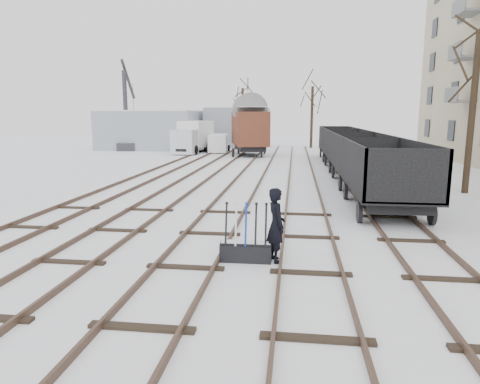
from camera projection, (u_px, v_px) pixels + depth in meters
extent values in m
plane|color=white|center=(185.00, 268.00, 10.34)|extent=(120.00, 120.00, 0.00)
cube|color=black|center=(133.00, 177.00, 24.83)|extent=(0.07, 52.00, 0.15)
cube|color=black|center=(157.00, 178.00, 24.65)|extent=(0.07, 52.00, 0.15)
cube|color=black|center=(10.00, 236.00, 13.04)|extent=(1.90, 0.20, 0.08)
cube|color=black|center=(184.00, 178.00, 24.46)|extent=(0.07, 52.00, 0.15)
cube|color=black|center=(208.00, 179.00, 24.28)|extent=(0.07, 52.00, 0.15)
cube|color=black|center=(104.00, 239.00, 12.67)|extent=(1.90, 0.20, 0.08)
cube|color=black|center=(236.00, 179.00, 24.08)|extent=(0.07, 52.00, 0.15)
cube|color=black|center=(261.00, 180.00, 23.90)|extent=(0.07, 52.00, 0.15)
cube|color=black|center=(203.00, 243.00, 12.29)|extent=(1.90, 0.20, 0.08)
cube|color=black|center=(289.00, 180.00, 23.71)|extent=(0.07, 52.00, 0.15)
cube|color=black|center=(315.00, 181.00, 23.53)|extent=(0.07, 52.00, 0.15)
cube|color=black|center=(308.00, 247.00, 11.91)|extent=(1.90, 0.20, 0.08)
cube|color=black|center=(344.00, 181.00, 23.33)|extent=(0.07, 52.00, 0.15)
cube|color=black|center=(371.00, 182.00, 23.15)|extent=(0.07, 52.00, 0.15)
cube|color=black|center=(421.00, 252.00, 11.54)|extent=(1.90, 0.20, 0.08)
cube|color=#99A1AD|center=(152.00, 130.00, 46.74)|extent=(10.00, 8.00, 4.00)
cube|color=silver|center=(151.00, 111.00, 46.38)|extent=(9.80, 7.84, 0.10)
cube|color=#99A1AD|center=(238.00, 127.00, 49.48)|extent=(7.00, 6.00, 4.40)
cube|color=silver|center=(238.00, 108.00, 49.08)|extent=(6.86, 5.88, 0.10)
cube|color=black|center=(246.00, 253.00, 10.82)|extent=(1.30, 0.43, 0.44)
cube|color=black|center=(246.00, 244.00, 10.78)|extent=(1.30, 0.31, 0.06)
cube|color=silver|center=(246.00, 242.00, 10.77)|extent=(1.25, 0.27, 0.03)
cylinder|color=black|center=(226.00, 224.00, 10.75)|extent=(0.05, 0.32, 1.08)
cylinder|color=silver|center=(236.00, 225.00, 10.72)|extent=(0.05, 0.32, 1.08)
cylinder|color=#0D29AE|center=(246.00, 225.00, 10.69)|extent=(0.05, 0.32, 1.08)
cylinder|color=black|center=(256.00, 225.00, 10.66)|extent=(0.05, 0.32, 1.08)
cylinder|color=black|center=(266.00, 225.00, 10.64)|extent=(0.05, 0.32, 1.08)
imported|color=black|center=(276.00, 225.00, 10.70)|extent=(0.66, 0.80, 1.89)
cube|color=black|center=(384.00, 193.00, 16.46)|extent=(2.08, 5.72, 0.43)
cube|color=black|center=(384.00, 187.00, 16.42)|extent=(2.60, 6.50, 0.13)
cube|color=black|center=(352.00, 164.00, 16.42)|extent=(0.11, 6.50, 1.73)
cube|color=black|center=(419.00, 165.00, 16.11)|extent=(0.11, 6.50, 1.73)
cube|color=silver|center=(384.00, 184.00, 16.40)|extent=(2.34, 6.24, 0.06)
cylinder|color=black|center=(359.00, 212.00, 14.64)|extent=(0.13, 0.76, 0.76)
cylinder|color=black|center=(402.00, 192.00, 18.40)|extent=(0.13, 0.76, 0.76)
cube|color=black|center=(359.00, 171.00, 22.70)|extent=(2.08, 5.72, 0.43)
cube|color=black|center=(360.00, 167.00, 22.66)|extent=(2.60, 6.50, 0.13)
cube|color=black|center=(336.00, 150.00, 22.67)|extent=(0.11, 6.50, 1.73)
cube|color=black|center=(385.00, 151.00, 22.35)|extent=(0.11, 6.50, 1.73)
cube|color=silver|center=(360.00, 165.00, 22.65)|extent=(2.34, 6.24, 0.06)
cylinder|color=black|center=(340.00, 183.00, 20.88)|extent=(0.13, 0.76, 0.76)
cylinder|color=black|center=(375.00, 172.00, 24.64)|extent=(0.13, 0.76, 0.76)
cube|color=black|center=(346.00, 159.00, 28.95)|extent=(2.08, 5.72, 0.43)
cube|color=black|center=(346.00, 156.00, 28.91)|extent=(2.60, 6.50, 0.13)
cube|color=black|center=(328.00, 143.00, 28.91)|extent=(0.11, 6.50, 1.73)
cube|color=black|center=(365.00, 143.00, 28.60)|extent=(0.11, 6.50, 1.73)
cube|color=silver|center=(346.00, 154.00, 28.89)|extent=(2.34, 6.24, 0.06)
cylinder|color=black|center=(330.00, 167.00, 27.13)|extent=(0.13, 0.76, 0.76)
cylinder|color=black|center=(359.00, 161.00, 30.89)|extent=(0.13, 0.76, 0.76)
cube|color=black|center=(337.00, 151.00, 35.19)|extent=(2.08, 5.72, 0.43)
cube|color=black|center=(337.00, 148.00, 35.16)|extent=(2.60, 6.50, 0.13)
cube|color=black|center=(322.00, 138.00, 35.16)|extent=(0.11, 6.50, 1.73)
cube|color=black|center=(353.00, 138.00, 34.84)|extent=(0.11, 6.50, 1.73)
cube|color=silver|center=(337.00, 147.00, 35.14)|extent=(2.34, 6.24, 0.06)
cylinder|color=black|center=(324.00, 157.00, 33.37)|extent=(0.13, 0.76, 0.76)
cylinder|color=black|center=(348.00, 153.00, 37.13)|extent=(0.13, 0.76, 0.76)
cube|color=black|center=(250.00, 147.00, 38.66)|extent=(3.32, 5.35, 0.45)
cube|color=#4B2216|center=(250.00, 128.00, 38.35)|extent=(4.01, 6.14, 2.94)
cube|color=silver|center=(250.00, 107.00, 38.02)|extent=(3.68, 5.80, 0.05)
cylinder|color=black|center=(233.00, 153.00, 37.11)|extent=(0.14, 0.79, 0.79)
cylinder|color=black|center=(265.00, 150.00, 40.33)|extent=(0.14, 0.79, 0.79)
cube|color=black|center=(194.00, 148.00, 41.66)|extent=(1.86, 6.78, 0.26)
cube|color=#B8BDC2|center=(188.00, 142.00, 39.12)|extent=(2.31, 2.01, 2.20)
cube|color=white|center=(195.00, 134.00, 42.12)|extent=(2.74, 4.82, 2.47)
cube|color=silver|center=(195.00, 121.00, 41.89)|extent=(2.69, 4.72, 0.04)
cylinder|color=black|center=(178.00, 150.00, 39.55)|extent=(0.26, 0.88, 0.88)
cylinder|color=black|center=(209.00, 146.00, 43.95)|extent=(0.26, 0.88, 0.88)
cube|color=white|center=(218.00, 143.00, 41.97)|extent=(2.08, 4.11, 1.62)
cube|color=silver|center=(218.00, 135.00, 41.82)|extent=(2.02, 4.01, 0.04)
cylinder|color=black|center=(208.00, 150.00, 40.95)|extent=(0.20, 0.63, 0.63)
cylinder|color=black|center=(229.00, 148.00, 43.20)|extent=(0.20, 0.63, 0.63)
cube|color=#2E2D32|center=(127.00, 147.00, 43.88)|extent=(2.06, 2.06, 0.80)
cylinder|color=#2E2D32|center=(126.00, 111.00, 43.24)|extent=(0.44, 0.44, 7.99)
cylinder|color=#2E2D32|center=(131.00, 80.00, 44.42)|extent=(1.11, 5.06, 3.68)
cylinder|color=black|center=(139.00, 104.00, 46.90)|extent=(0.04, 0.04, 4.49)
cylinder|color=black|center=(472.00, 115.00, 19.63)|extent=(0.30, 0.30, 7.28)
cylinder|color=black|center=(243.00, 117.00, 51.19)|extent=(0.30, 0.30, 6.75)
cylinder|color=black|center=(312.00, 117.00, 47.00)|extent=(0.30, 0.30, 6.67)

